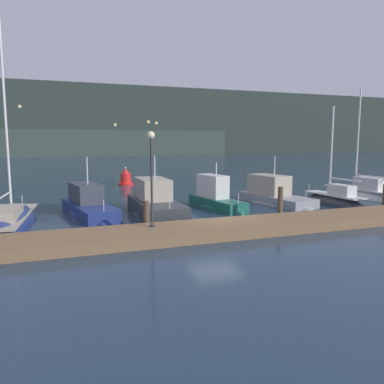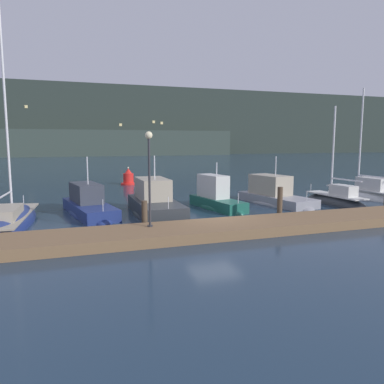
{
  "view_description": "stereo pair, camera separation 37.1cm",
  "coord_description": "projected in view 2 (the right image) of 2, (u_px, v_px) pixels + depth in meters",
  "views": [
    {
      "loc": [
        -7.43,
        -17.05,
        4.15
      ],
      "look_at": [
        0.0,
        3.53,
        1.2
      ],
      "focal_mm": 35.0,
      "sensor_mm": 36.0,
      "label": 1
    },
    {
      "loc": [
        -7.09,
        -17.17,
        4.15
      ],
      "look_at": [
        0.0,
        3.53,
        1.2
      ],
      "focal_mm": 35.0,
      "sensor_mm": 36.0,
      "label": 2
    }
  ],
  "objects": [
    {
      "name": "dock",
      "position": [
        230.0,
        228.0,
        17.14
      ],
      "size": [
        44.63,
        2.8,
        0.45
      ],
      "primitive_type": "cube",
      "color": "brown",
      "rests_on": "ground"
    },
    {
      "name": "mooring_pile_3",
      "position": [
        280.0,
        204.0,
        19.76
      ],
      "size": [
        0.28,
        0.28,
        1.79
      ],
      "primitive_type": "cylinder",
      "color": "#4C3D2D",
      "rests_on": "ground"
    },
    {
      "name": "motorboat_berth_4",
      "position": [
        89.0,
        209.0,
        21.5
      ],
      "size": [
        3.16,
        6.84,
        3.86
      ],
      "color": "navy",
      "rests_on": "ground"
    },
    {
      "name": "hillside_backdrop",
      "position": [
        75.0,
        123.0,
        115.14
      ],
      "size": [
        240.0,
        23.0,
        21.19
      ],
      "color": "#28332D",
      "rests_on": "ground"
    },
    {
      "name": "mooring_pile_2",
      "position": [
        145.0,
        216.0,
        17.46
      ],
      "size": [
        0.28,
        0.28,
        1.42
      ],
      "primitive_type": "cylinder",
      "color": "#4C3D2D",
      "rests_on": "ground"
    },
    {
      "name": "motorboat_berth_7",
      "position": [
        275.0,
        198.0,
        25.31
      ],
      "size": [
        3.43,
        6.75,
        3.64
      ],
      "color": "gray",
      "rests_on": "ground"
    },
    {
      "name": "motorboat_berth_5",
      "position": [
        155.0,
        208.0,
        21.3
      ],
      "size": [
        2.35,
        6.59,
        3.89
      ],
      "color": "#2D3338",
      "rests_on": "ground"
    },
    {
      "name": "sailboat_berth_8",
      "position": [
        336.0,
        202.0,
        24.9
      ],
      "size": [
        1.78,
        5.43,
        7.12
      ],
      "color": "#2D3338",
      "rests_on": "ground"
    },
    {
      "name": "dock_lamppost",
      "position": [
        149.0,
        164.0,
        16.06
      ],
      "size": [
        0.32,
        0.32,
        4.14
      ],
      "color": "#2D2D33",
      "rests_on": "dock"
    },
    {
      "name": "ground_plane",
      "position": [
        215.0,
        224.0,
        18.93
      ],
      "size": [
        400.0,
        400.0,
        0.0
      ],
      "primitive_type": "plane",
      "color": "#1E3347"
    },
    {
      "name": "sailboat_berth_3",
      "position": [
        10.0,
        223.0,
        18.82
      ],
      "size": [
        2.81,
        8.38,
        12.58
      ],
      "color": "navy",
      "rests_on": "ground"
    },
    {
      "name": "motorboat_berth_6",
      "position": [
        216.0,
        203.0,
        23.43
      ],
      "size": [
        2.39,
        5.43,
        3.48
      ],
      "color": "#195647",
      "rests_on": "ground"
    },
    {
      "name": "sailboat_berth_9",
      "position": [
        364.0,
        196.0,
        27.97
      ],
      "size": [
        2.61,
        7.17,
        8.83
      ],
      "color": "white",
      "rests_on": "ground"
    },
    {
      "name": "channel_buoy",
      "position": [
        128.0,
        178.0,
        36.38
      ],
      "size": [
        1.48,
        1.48,
        1.72
      ],
      "color": "red",
      "rests_on": "ground"
    }
  ]
}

